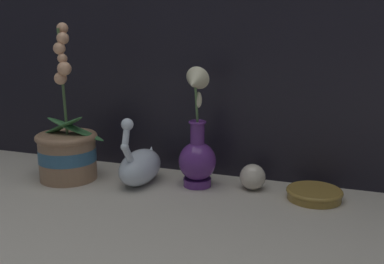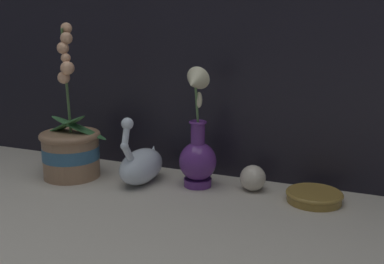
% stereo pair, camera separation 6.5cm
% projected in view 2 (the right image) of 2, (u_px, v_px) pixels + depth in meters
% --- Properties ---
extents(ground_plane, '(2.80, 2.80, 0.00)m').
position_uv_depth(ground_plane, '(162.00, 205.00, 1.15)').
color(ground_plane, '#BCB2A3').
extents(orchid_potted_plant, '(0.25, 0.18, 0.46)m').
position_uv_depth(orchid_potted_plant, '(71.00, 147.00, 1.35)').
color(orchid_potted_plant, '#9E7556').
rests_on(orchid_potted_plant, ground_plane).
extents(swan_figurine, '(0.10, 0.20, 0.21)m').
position_uv_depth(swan_figurine, '(142.00, 164.00, 1.31)').
color(swan_figurine, silver).
rests_on(swan_figurine, ground_plane).
extents(blue_vase, '(0.11, 0.11, 0.34)m').
position_uv_depth(blue_vase, '(197.00, 150.00, 1.26)').
color(blue_vase, '#602D7F').
rests_on(blue_vase, ground_plane).
extents(glass_sphere, '(0.07, 0.07, 0.07)m').
position_uv_depth(glass_sphere, '(253.00, 178.00, 1.25)').
color(glass_sphere, beige).
rests_on(glass_sphere, ground_plane).
extents(amber_dish, '(0.15, 0.15, 0.03)m').
position_uv_depth(amber_dish, '(314.00, 196.00, 1.17)').
color(amber_dish, olive).
rests_on(amber_dish, ground_plane).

